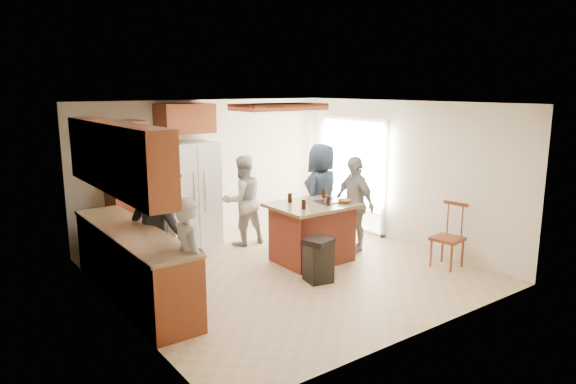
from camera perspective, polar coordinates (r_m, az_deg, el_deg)
room_shell at (r=11.68m, az=12.59°, el=2.16°), size 8.00×5.20×5.00m
person_front_left at (r=6.00m, az=-10.87°, el=-7.65°), size 0.44×0.58×1.53m
person_behind_left at (r=8.96m, az=-5.06°, el=-0.93°), size 0.79×0.51×1.58m
person_behind_right at (r=8.90m, az=3.75°, el=-0.31°), size 1.02×0.86×1.78m
person_side_right at (r=8.70m, az=7.34°, el=-1.27°), size 0.56×0.98×1.60m
person_counter at (r=7.23m, az=-14.12°, el=-3.46°), size 0.94×1.27×1.78m
left_cabinetry at (r=6.90m, az=-17.46°, el=-3.79°), size 0.64×3.00×2.30m
back_wall_units at (r=8.77m, az=-15.84°, el=2.34°), size 1.80×0.60×2.45m
refrigerator at (r=9.08m, az=-10.87°, el=-0.20°), size 0.90×0.76×1.80m
kitchen_island at (r=8.15m, az=2.70°, el=-4.44°), size 1.28×1.03×0.93m
island_items at (r=8.09m, az=4.32°, el=-0.95°), size 0.95×0.71×0.15m
trash_bin at (r=7.35m, az=3.38°, el=-7.52°), size 0.44×0.44×0.63m
spindle_chair at (r=8.24m, az=17.38°, el=-4.93°), size 0.47×0.47×0.99m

